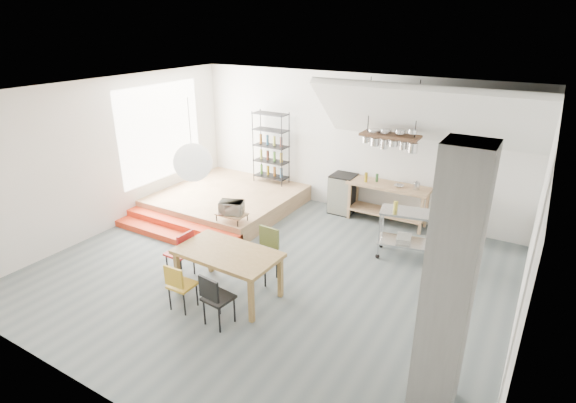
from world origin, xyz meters
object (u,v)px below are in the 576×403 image
Objects in this scene: dining_table at (228,256)px; rolling_cart at (405,227)px; stove at (452,216)px; mini_fridge at (343,194)px.

dining_table is 3.45m from rolling_cart.
stove is at bearing 54.73° from rolling_cart.
mini_fridge reaches higher than dining_table.
stove is 0.69× the size of dining_table.
dining_table is 1.83× the size of mini_fridge.
mini_fridge is at bearing 178.99° from stove.
stove reaches higher than rolling_cart.
dining_table is 4.16m from mini_fridge.
stove is 4.91m from dining_table.
mini_fridge is (0.18, 4.15, -0.25)m from dining_table.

